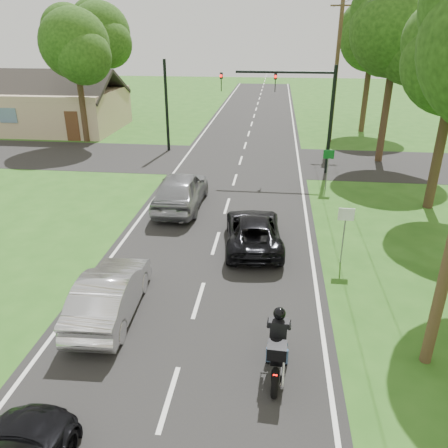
{
  "coord_description": "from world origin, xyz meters",
  "views": [
    {
      "loc": [
        2.13,
        -11.28,
        7.72
      ],
      "look_at": [
        0.45,
        3.0,
        1.3
      ],
      "focal_mm": 35.0,
      "sensor_mm": 36.0,
      "label": 1
    }
  ],
  "objects_px": {
    "traffic_signal": "(299,100)",
    "utility_pole_far": "(336,70)",
    "sign_green": "(328,160)",
    "silver_sedan": "(110,293)",
    "sign_white": "(345,222)",
    "silver_suv": "(181,190)",
    "dark_suv": "(253,230)",
    "motorcycle_rider": "(277,349)"
  },
  "relations": [
    {
      "from": "traffic_signal",
      "to": "utility_pole_far",
      "type": "xyz_separation_m",
      "value": [
        2.86,
        8.0,
        0.95
      ]
    },
    {
      "from": "utility_pole_far",
      "to": "sign_green",
      "type": "bearing_deg",
      "value": -96.73
    },
    {
      "from": "dark_suv",
      "to": "silver_sedan",
      "type": "relative_size",
      "value": 1.06
    },
    {
      "from": "silver_suv",
      "to": "utility_pole_far",
      "type": "relative_size",
      "value": 0.5
    },
    {
      "from": "motorcycle_rider",
      "to": "sign_white",
      "type": "xyz_separation_m",
      "value": [
        2.27,
        5.88,
        0.86
      ]
    },
    {
      "from": "sign_white",
      "to": "sign_green",
      "type": "relative_size",
      "value": 1.0
    },
    {
      "from": "motorcycle_rider",
      "to": "sign_green",
      "type": "xyz_separation_m",
      "value": [
        2.47,
        13.88,
        0.86
      ]
    },
    {
      "from": "traffic_signal",
      "to": "sign_white",
      "type": "relative_size",
      "value": 3.0
    },
    {
      "from": "motorcycle_rider",
      "to": "sign_white",
      "type": "relative_size",
      "value": 1.03
    },
    {
      "from": "traffic_signal",
      "to": "sign_green",
      "type": "bearing_deg",
      "value": -62.62
    },
    {
      "from": "dark_suv",
      "to": "traffic_signal",
      "type": "relative_size",
      "value": 0.7
    },
    {
      "from": "sign_white",
      "to": "silver_sedan",
      "type": "bearing_deg",
      "value": -150.91
    },
    {
      "from": "silver_suv",
      "to": "traffic_signal",
      "type": "height_order",
      "value": "traffic_signal"
    },
    {
      "from": "dark_suv",
      "to": "sign_green",
      "type": "xyz_separation_m",
      "value": [
        3.43,
        6.98,
        0.96
      ]
    },
    {
      "from": "traffic_signal",
      "to": "silver_sedan",
      "type": "bearing_deg",
      "value": -111.04
    },
    {
      "from": "motorcycle_rider",
      "to": "traffic_signal",
      "type": "bearing_deg",
      "value": 89.65
    },
    {
      "from": "dark_suv",
      "to": "silver_suv",
      "type": "distance_m",
      "value": 5.12
    },
    {
      "from": "dark_suv",
      "to": "utility_pole_far",
      "type": "distance_m",
      "value": 19.14
    },
    {
      "from": "silver_sedan",
      "to": "utility_pole_far",
      "type": "height_order",
      "value": "utility_pole_far"
    },
    {
      "from": "motorcycle_rider",
      "to": "silver_suv",
      "type": "height_order",
      "value": "motorcycle_rider"
    },
    {
      "from": "sign_white",
      "to": "silver_suv",
      "type": "bearing_deg",
      "value": 145.74
    },
    {
      "from": "dark_suv",
      "to": "sign_white",
      "type": "bearing_deg",
      "value": 156.86
    },
    {
      "from": "silver_sedan",
      "to": "sign_white",
      "type": "relative_size",
      "value": 1.99
    },
    {
      "from": "traffic_signal",
      "to": "sign_green",
      "type": "relative_size",
      "value": 3.0
    },
    {
      "from": "silver_suv",
      "to": "sign_green",
      "type": "height_order",
      "value": "sign_green"
    },
    {
      "from": "sign_white",
      "to": "sign_green",
      "type": "height_order",
      "value": "same"
    },
    {
      "from": "silver_suv",
      "to": "utility_pole_far",
      "type": "height_order",
      "value": "utility_pole_far"
    },
    {
      "from": "silver_suv",
      "to": "sign_green",
      "type": "xyz_separation_m",
      "value": [
        7.03,
        3.35,
        0.73
      ]
    },
    {
      "from": "silver_sedan",
      "to": "sign_green",
      "type": "relative_size",
      "value": 1.99
    },
    {
      "from": "sign_white",
      "to": "utility_pole_far",
      "type": "bearing_deg",
      "value": 85.49
    },
    {
      "from": "motorcycle_rider",
      "to": "silver_sedan",
      "type": "height_order",
      "value": "motorcycle_rider"
    },
    {
      "from": "silver_suv",
      "to": "sign_white",
      "type": "bearing_deg",
      "value": 145.97
    },
    {
      "from": "silver_sedan",
      "to": "traffic_signal",
      "type": "height_order",
      "value": "traffic_signal"
    },
    {
      "from": "silver_sedan",
      "to": "sign_green",
      "type": "xyz_separation_m",
      "value": [
        7.33,
        11.96,
        0.89
      ]
    },
    {
      "from": "silver_suv",
      "to": "utility_pole_far",
      "type": "xyz_separation_m",
      "value": [
        8.33,
        14.37,
        4.21
      ]
    },
    {
      "from": "sign_green",
      "to": "dark_suv",
      "type": "bearing_deg",
      "value": -116.18
    },
    {
      "from": "motorcycle_rider",
      "to": "utility_pole_far",
      "type": "distance_m",
      "value": 25.56
    },
    {
      "from": "sign_green",
      "to": "traffic_signal",
      "type": "bearing_deg",
      "value": 117.38
    },
    {
      "from": "motorcycle_rider",
      "to": "silver_sedan",
      "type": "bearing_deg",
      "value": 161.19
    },
    {
      "from": "silver_sedan",
      "to": "traffic_signal",
      "type": "xyz_separation_m",
      "value": [
        5.76,
        14.98,
        3.43
      ]
    },
    {
      "from": "sign_green",
      "to": "utility_pole_far",
      "type": "bearing_deg",
      "value": 83.27
    },
    {
      "from": "dark_suv",
      "to": "utility_pole_far",
      "type": "xyz_separation_m",
      "value": [
        4.73,
        18.0,
        4.45
      ]
    }
  ]
}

